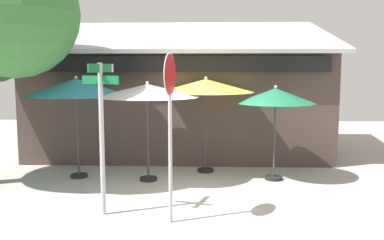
% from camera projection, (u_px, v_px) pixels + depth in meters
% --- Properties ---
extents(ground_plane, '(28.00, 28.00, 0.10)m').
position_uv_depth(ground_plane, '(201.00, 203.00, 9.14)').
color(ground_plane, '#ADA8A0').
extents(cafe_building, '(9.73, 5.48, 4.60)m').
position_uv_depth(cafe_building, '(181.00, 100.00, 14.56)').
color(cafe_building, '#473833').
rests_on(cafe_building, ground).
extents(street_sign_post, '(0.75, 0.81, 2.92)m').
position_uv_depth(street_sign_post, '(102.00, 124.00, 8.10)').
color(street_sign_post, '#A8AAB2').
rests_on(street_sign_post, ground).
extents(stop_sign, '(0.15, 0.77, 3.10)m').
position_uv_depth(stop_sign, '(170.00, 106.00, 7.63)').
color(stop_sign, '#A8AAB2').
rests_on(stop_sign, ground).
extents(patio_umbrella_teal_left, '(2.60, 2.60, 2.63)m').
position_uv_depth(patio_umbrella_teal_left, '(76.00, 88.00, 10.85)').
color(patio_umbrella_teal_left, black).
rests_on(patio_umbrella_teal_left, ground).
extents(patio_umbrella_ivory_center, '(2.58, 2.58, 2.50)m').
position_uv_depth(patio_umbrella_ivory_center, '(147.00, 91.00, 10.54)').
color(patio_umbrella_ivory_center, black).
rests_on(patio_umbrella_ivory_center, ground).
extents(patio_umbrella_mustard_right, '(2.58, 2.58, 2.60)m').
position_uv_depth(patio_umbrella_mustard_right, '(206.00, 86.00, 11.44)').
color(patio_umbrella_mustard_right, black).
rests_on(patio_umbrella_mustard_right, ground).
extents(patio_umbrella_forest_green_far_right, '(1.98, 1.98, 2.40)m').
position_uv_depth(patio_umbrella_forest_green_far_right, '(275.00, 97.00, 10.64)').
color(patio_umbrella_forest_green_far_right, black).
rests_on(patio_umbrella_forest_green_far_right, ground).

